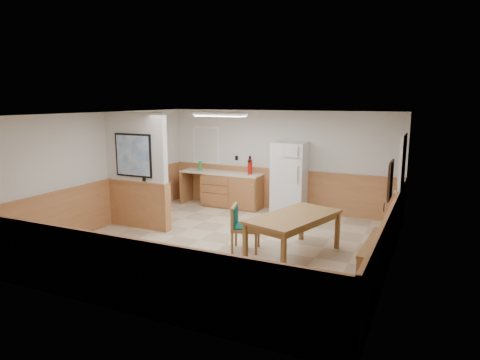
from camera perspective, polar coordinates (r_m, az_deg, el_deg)
The scene contains 20 objects.
ground at distance 8.40m, azimuth -1.82°, elevation -8.52°, with size 6.00×6.00×0.00m, color beige.
ceiling at distance 7.94m, azimuth -1.93°, elevation 8.78°, with size 6.00×6.00×0.02m, color silver.
back_wall at distance 10.80m, azimuth 5.33°, elevation 2.59°, with size 6.00×0.02×2.50m, color silver.
right_wall at distance 7.26m, azimuth 19.78°, elevation -1.99°, with size 0.02×6.00×2.50m, color silver.
left_wall at distance 9.79m, azimuth -17.76°, elevation 1.28°, with size 0.02×6.00×2.50m, color silver.
wainscot_back at distance 10.91m, azimuth 5.23°, elevation -1.32°, with size 6.00×0.04×1.00m, color #BD774B.
wainscot_right at distance 7.45m, azimuth 19.26°, elevation -7.61°, with size 0.04×6.00×1.00m, color #BD774B.
wainscot_left at distance 9.92m, azimuth -17.43°, elevation -3.00°, with size 0.04×6.00×1.00m, color #BD774B.
partition_wall at distance 9.45m, azimuth -13.60°, elevation 1.06°, with size 1.50×0.20×2.50m.
kitchen_counter at distance 11.11m, azimuth -1.17°, elevation -1.27°, with size 2.20×0.61×1.00m.
exterior_door at distance 9.16m, azimuth 20.62°, elevation -0.78°, with size 0.07×1.02×2.15m.
kitchen_window at distance 11.61m, azimuth -4.51°, elevation 4.66°, with size 0.80×0.04×1.00m.
wall_painting at distance 6.91m, azimuth 19.42°, elevation -0.04°, with size 0.04×0.50×0.60m.
fluorescent_fixture at distance 9.46m, azimuth -2.70°, elevation 8.76°, with size 1.20×0.30×0.09m.
refrigerator at distance 10.39m, azimuth 6.62°, elevation 0.18°, with size 0.81×0.74×1.76m.
dining_table at distance 7.66m, azimuth 7.21°, elevation -5.35°, with size 1.40×2.02×0.75m.
dining_bench at distance 7.53m, azimuth 17.83°, elevation -8.57°, with size 0.42×1.69×0.45m.
dining_chair at distance 7.94m, azimuth 0.09°, elevation -5.93°, with size 0.79×0.64×0.85m.
fire_extinguisher at distance 10.77m, azimuth 1.33°, elevation 1.84°, with size 0.14×0.14×0.47m.
soap_bottle at distance 11.48m, azimuth -5.36°, elevation 1.93°, with size 0.08×0.08×0.25m, color green.
Camera 1 is at (3.59, -7.07, 2.76)m, focal length 32.00 mm.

